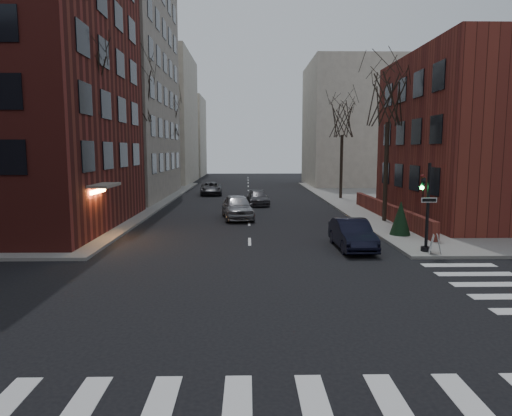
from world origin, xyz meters
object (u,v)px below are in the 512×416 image
Objects in this scene: tree_left_a at (84,79)px; tree_left_c at (168,119)px; tree_right_b at (342,119)px; parked_sedan at (352,234)px; streetlamp_far at (177,154)px; sandwich_board at (435,244)px; tree_right_a at (389,97)px; car_lane_gray at (258,198)px; car_lane_far at (211,188)px; tree_left_b at (138,97)px; traffic_signal at (426,213)px; evergreen_shrub at (401,218)px; streetlamp_near at (135,157)px; car_lane_silver at (237,207)px.

tree_left_a is 1.06× the size of tree_left_c.
parked_sedan is at bearing -100.13° from tree_right_b.
tree_left_c is at bearing 155.56° from tree_right_b.
streetlamp_far is 34.56m from parked_sedan.
sandwich_board is at bearing -61.63° from tree_left_c.
tree_right_a is 14.65m from car_lane_gray.
tree_right_b is 20.01m from streetlamp_far.
tree_left_b is at bearing -117.84° from car_lane_far.
sandwich_board is at bearing -70.52° from car_lane_far.
car_lane_far reaches higher than sandwich_board.
tree_left_b is (-16.74, 17.01, 7.00)m from traffic_signal.
tree_left_c is 2.25× the size of parked_sedan.
car_lane_gray is (-4.11, 17.56, -0.10)m from parked_sedan.
tree_right_a is 8.56m from evergreen_shrub.
tree_right_a is 14.01m from tree_right_b.
parked_sedan is at bearing -139.12° from evergreen_shrub.
car_lane_far is at bearing 65.86° from tree_left_b.
streetlamp_near is at bearing 141.13° from traffic_signal.
car_lane_silver is (8.00, -20.01, -7.20)m from tree_left_c.
streetlamp_near is at bearing -109.72° from car_lane_far.
tree_left_a is 18.54m from car_lane_gray.
tree_left_a is 2.43× the size of car_lane_gray.
streetlamp_near is at bearing 85.71° from tree_left_a.
car_lane_gray is (-8.00, -4.22, -6.97)m from tree_right_b.
sandwich_board is (-0.59, -23.50, -7.00)m from tree_right_b.
traffic_signal is 0.41× the size of tree_left_c.
car_lane_silver reaches higher than car_lane_gray.
streetlamp_far is 1.49× the size of car_lane_gray.
tree_right_b is 20.05m from evergreen_shrub.
tree_left_c reaches higher than evergreen_shrub.
tree_right_b reaches higher than evergreen_shrub.
tree_left_a is at bearing -90.00° from tree_left_c.
tree_left_b reaches higher than tree_right_a.
tree_left_a is 25.19m from tree_right_b.
tree_left_a is 1.63× the size of streetlamp_near.
traffic_signal is 0.93× the size of parked_sedan.
car_lane_far is 26.72m from evergreen_shrub.
tree_right_b is 2.13× the size of parked_sedan.
streetlamp_near is at bearing 166.76° from tree_right_a.
tree_right_a reaches higher than tree_right_b.
tree_left_c is 9.37m from car_lane_far.
tree_left_b reaches higher than traffic_signal.
tree_left_a is 1.12× the size of tree_right_b.
car_lane_gray is (9.60, 13.78, -7.86)m from tree_left_a.
tree_left_c is 1.06× the size of tree_right_b.
parked_sedan is at bearing 157.99° from traffic_signal.
tree_left_a is 9.07m from streetlamp_near.
tree_left_b is 1.72× the size of streetlamp_near.
parked_sedan reaches higher than sandwich_board.
car_lane_gray is (9.60, -12.22, -7.42)m from tree_left_c.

